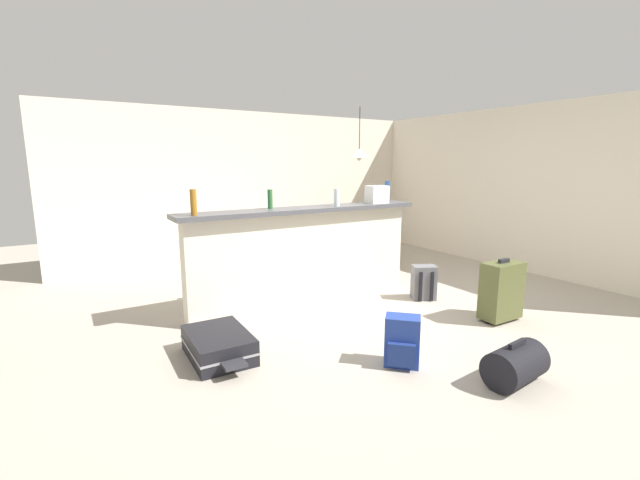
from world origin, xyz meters
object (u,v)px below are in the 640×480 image
(backpack_blue, at_px, (402,342))
(dining_chair_far_side, at_px, (343,228))
(pendant_lamp, at_px, (359,153))
(dining_table, at_px, (357,225))
(backpack_grey, at_px, (423,283))
(bottle_amber, at_px, (193,202))
(duffel_bag_black, at_px, (515,365))
(bottle_green, at_px, (270,199))
(dining_chair_near_partition, at_px, (374,238))
(suitcase_flat_black, at_px, (219,345))
(bottle_blue, at_px, (387,191))
(bottle_clear, at_px, (337,197))
(grocery_bag, at_px, (377,194))
(suitcase_upright_olive, at_px, (501,290))

(backpack_blue, bearing_deg, dining_chair_far_side, 61.96)
(dining_chair_far_side, height_order, pendant_lamp, pendant_lamp)
(dining_chair_far_side, distance_m, pendant_lamp, 1.43)
(dining_table, distance_m, backpack_grey, 2.01)
(bottle_amber, relative_size, duffel_bag_black, 0.50)
(pendant_lamp, xyz_separation_m, backpack_blue, (-1.79, -3.00, -1.60))
(bottle_green, height_order, dining_chair_near_partition, bottle_green)
(suitcase_flat_black, distance_m, duffel_bag_black, 2.38)
(bottle_blue, relative_size, dining_table, 0.25)
(bottle_green, relative_size, dining_table, 0.19)
(bottle_clear, height_order, bottle_blue, bottle_blue)
(bottle_green, relative_size, dining_chair_near_partition, 0.23)
(grocery_bag, distance_m, dining_chair_far_side, 2.17)
(bottle_amber, bearing_deg, grocery_bag, 0.95)
(suitcase_upright_olive, bearing_deg, dining_chair_near_partition, 85.61)
(dining_chair_near_partition, height_order, pendant_lamp, pendant_lamp)
(bottle_green, bearing_deg, bottle_amber, -169.38)
(dining_chair_near_partition, xyz_separation_m, backpack_blue, (-1.75, -2.52, -0.31))
(bottle_clear, bearing_deg, dining_chair_far_side, 53.19)
(suitcase_upright_olive, bearing_deg, grocery_bag, 106.19)
(bottle_clear, xyz_separation_m, suitcase_upright_olive, (1.09, -1.49, -0.92))
(backpack_blue, bearing_deg, bottle_blue, 52.97)
(dining_chair_far_side, bearing_deg, bottle_green, -141.69)
(bottle_green, height_order, pendant_lamp, pendant_lamp)
(bottle_clear, distance_m, suitcase_upright_olive, 2.06)
(bottle_blue, relative_size, pendant_lamp, 0.33)
(bottle_amber, height_order, suitcase_upright_olive, bottle_amber)
(bottle_amber, height_order, backpack_blue, bottle_amber)
(suitcase_flat_black, bearing_deg, bottle_blue, 18.94)
(suitcase_flat_black, xyz_separation_m, duffel_bag_black, (1.76, -1.60, 0.04))
(grocery_bag, bearing_deg, bottle_amber, -179.05)
(grocery_bag, height_order, suitcase_upright_olive, grocery_bag)
(suitcase_flat_black, bearing_deg, bottle_clear, 23.59)
(backpack_grey, bearing_deg, backpack_blue, -140.94)
(dining_chair_near_partition, bearing_deg, suitcase_flat_black, -152.03)
(bottle_green, relative_size, bottle_clear, 1.03)
(bottle_clear, relative_size, dining_chair_far_side, 0.22)
(dining_chair_far_side, relative_size, backpack_blue, 2.21)
(bottle_amber, xyz_separation_m, duffel_bag_black, (1.71, -2.36, -1.12))
(dining_table, xyz_separation_m, suitcase_flat_black, (-3.05, -2.13, -0.54))
(dining_chair_far_side, bearing_deg, backpack_blue, -118.04)
(bottle_amber, height_order, dining_table, bottle_amber)
(bottle_amber, relative_size, backpack_grey, 0.60)
(dining_chair_near_partition, bearing_deg, duffel_bag_black, -111.02)
(bottle_amber, distance_m, bottle_clear, 1.67)
(bottle_blue, height_order, backpack_blue, bottle_blue)
(bottle_blue, bearing_deg, pendant_lamp, 70.73)
(dining_chair_near_partition, relative_size, suitcase_flat_black, 1.11)
(bottle_amber, distance_m, bottle_green, 0.91)
(grocery_bag, height_order, backpack_grey, grocery_bag)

